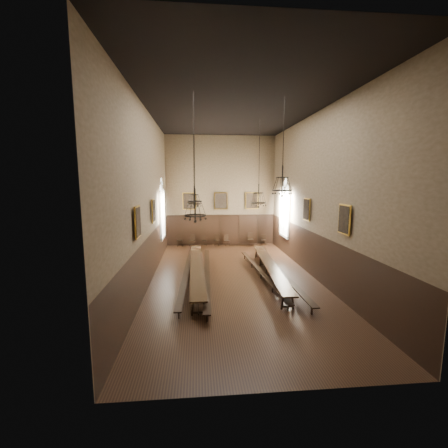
{
  "coord_description": "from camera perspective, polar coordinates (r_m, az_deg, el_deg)",
  "views": [
    {
      "loc": [
        -1.95,
        -15.8,
        5.36
      ],
      "look_at": [
        -0.4,
        1.5,
        2.84
      ],
      "focal_mm": 24.0,
      "sensor_mm": 36.0,
      "label": 1
    }
  ],
  "objects": [
    {
      "name": "floor",
      "position": [
        16.8,
        1.85,
        -10.38
      ],
      "size": [
        9.0,
        18.0,
        0.02
      ],
      "primitive_type": "cube",
      "color": "black",
      "rests_on": "ground"
    },
    {
      "name": "ceiling",
      "position": [
        16.34,
        2.0,
        21.17
      ],
      "size": [
        9.0,
        18.0,
        0.02
      ],
      "primitive_type": "cube",
      "color": "black",
      "rests_on": "ground"
    },
    {
      "name": "wall_back",
      "position": [
        24.9,
        -0.63,
        6.28
      ],
      "size": [
        9.0,
        0.02,
        9.0
      ],
      "primitive_type": "cube",
      "color": "#776149",
      "rests_on": "ground"
    },
    {
      "name": "wall_front",
      "position": [
        7.12,
        10.84,
        1.18
      ],
      "size": [
        9.0,
        0.02,
        9.0
      ],
      "primitive_type": "cube",
      "color": "#776149",
      "rests_on": "ground"
    },
    {
      "name": "wall_left",
      "position": [
        16.03,
        -14.35,
        4.93
      ],
      "size": [
        0.02,
        18.0,
        9.0
      ],
      "primitive_type": "cube",
      "color": "#776149",
      "rests_on": "ground"
    },
    {
      "name": "wall_right",
      "position": [
        17.09,
        17.16,
        5.01
      ],
      "size": [
        0.02,
        18.0,
        9.0
      ],
      "primitive_type": "cube",
      "color": "#776149",
      "rests_on": "ground"
    },
    {
      "name": "wainscot_panelling",
      "position": [
        16.44,
        1.87,
        -6.22
      ],
      "size": [
        9.0,
        18.0,
        2.5
      ],
      "primitive_type": null,
      "color": "black",
      "rests_on": "floor"
    },
    {
      "name": "table_left",
      "position": [
        16.69,
        -5.18,
        -9.09
      ],
      "size": [
        0.83,
        10.06,
        0.78
      ],
      "rotation": [
        0.0,
        0.0,
        0.01
      ],
      "color": "black",
      "rests_on": "floor"
    },
    {
      "name": "table_right",
      "position": [
        17.15,
        8.73,
        -8.75
      ],
      "size": [
        1.3,
        9.51,
        0.74
      ],
      "rotation": [
        0.0,
        0.0,
        -0.07
      ],
      "color": "black",
      "rests_on": "floor"
    },
    {
      "name": "bench_left_outer",
      "position": [
        16.68,
        -7.14,
        -9.49
      ],
      "size": [
        0.63,
        10.22,
        0.46
      ],
      "rotation": [
        0.0,
        0.0,
        -0.03
      ],
      "color": "black",
      "rests_on": "floor"
    },
    {
      "name": "bench_left_inner",
      "position": [
        16.44,
        -3.29,
        -9.68
      ],
      "size": [
        0.65,
        10.43,
        0.47
      ],
      "rotation": [
        0.0,
        0.0,
        -0.03
      ],
      "color": "black",
      "rests_on": "floor"
    },
    {
      "name": "bench_right_inner",
      "position": [
        16.86,
        7.05,
        -9.4
      ],
      "size": [
        0.8,
        9.17,
        0.41
      ],
      "rotation": [
        0.0,
        0.0,
        0.06
      ],
      "color": "black",
      "rests_on": "floor"
    },
    {
      "name": "bench_right_outer",
      "position": [
        17.29,
        10.21,
        -8.88
      ],
      "size": [
        0.48,
        10.56,
        0.48
      ],
      "rotation": [
        0.0,
        0.0,
        0.02
      ],
      "color": "black",
      "rests_on": "floor"
    },
    {
      "name": "chair_0",
      "position": [
        24.89,
        -8.41,
        -3.55
      ],
      "size": [
        0.49,
        0.49,
        1.01
      ],
      "rotation": [
        0.0,
        0.0,
        0.11
      ],
      "color": "black",
      "rests_on": "floor"
    },
    {
      "name": "chair_1",
      "position": [
        24.87,
        -6.09,
        -3.56
      ],
      "size": [
        0.53,
        0.53,
        0.95
      ],
      "rotation": [
        0.0,
        0.0,
        -0.3
      ],
      "color": "black",
      "rests_on": "floor"
    },
    {
      "name": "chair_2",
      "position": [
        24.91,
        -3.78,
        -3.57
      ],
      "size": [
        0.39,
        0.39,
        0.86
      ],
      "rotation": [
        0.0,
        0.0,
        -0.04
      ],
      "color": "black",
      "rests_on": "floor"
    },
    {
      "name": "chair_3",
      "position": [
        24.89,
        -1.44,
        -3.5
      ],
      "size": [
        0.49,
        0.49,
        0.96
      ],
      "rotation": [
        0.0,
        0.0,
        -0.18
      ],
      "color": "black",
      "rests_on": "floor"
    },
    {
      "name": "chair_4",
      "position": [
        24.98,
        0.53,
        -3.5
      ],
      "size": [
        0.48,
        0.48,
        0.88
      ],
      "rotation": [
        0.0,
        0.0,
        0.28
      ],
      "color": "black",
      "rests_on": "floor"
    },
    {
      "name": "chair_6",
      "position": [
        25.32,
        5.08,
        -3.3
      ],
      "size": [
        0.49,
        0.49,
        1.0
      ],
      "rotation": [
        0.0,
        0.0,
        0.11
      ],
      "color": "black",
      "rests_on": "floor"
    },
    {
      "name": "chair_7",
      "position": [
        25.45,
        7.57,
        -3.37
      ],
      "size": [
        0.39,
        0.39,
        0.87
      ],
      "rotation": [
        0.0,
        0.0,
        -0.03
      ],
      "color": "black",
      "rests_on": "floor"
    },
    {
      "name": "chandelier_back_left",
      "position": [
        18.68,
        -5.7,
        4.86
      ],
      "size": [
        0.88,
        0.88,
        5.23
      ],
      "color": "black",
      "rests_on": "ceiling"
    },
    {
      "name": "chandelier_back_right",
      "position": [
        18.67,
        6.61,
        4.97
      ],
      "size": [
        0.95,
        0.95,
        5.17
      ],
      "color": "black",
      "rests_on": "ceiling"
    },
    {
      "name": "chandelier_front_left",
      "position": [
        13.01,
        -5.53,
        3.04
      ],
      "size": [
        0.95,
        0.95,
        5.3
      ],
      "color": "black",
      "rests_on": "ceiling"
    },
    {
      "name": "chandelier_front_right",
      "position": [
        13.96,
        11.03,
        7.41
      ],
      "size": [
        0.91,
        0.91,
        4.24
      ],
      "color": "black",
      "rests_on": "ceiling"
    },
    {
      "name": "portrait_back_0",
      "position": [
        24.75,
        -6.63,
        4.36
      ],
      "size": [
        1.1,
        0.12,
        1.4
      ],
      "color": "gold",
      "rests_on": "wall_back"
    },
    {
      "name": "portrait_back_1",
      "position": [
        24.81,
        -0.6,
        4.43
      ],
      "size": [
        1.1,
        0.12,
        1.4
      ],
      "color": "gold",
      "rests_on": "wall_back"
    },
    {
      "name": "portrait_back_2",
      "position": [
        25.15,
        5.33,
        4.44
      ],
      "size": [
        1.1,
        0.12,
        1.4
      ],
      "color": "gold",
      "rests_on": "wall_back"
    },
    {
      "name": "portrait_left_0",
      "position": [
        17.06,
        -13.3,
        2.46
      ],
      "size": [
        0.12,
        1.0,
        1.3
      ],
      "color": "gold",
      "rests_on": "wall_left"
    },
    {
      "name": "portrait_left_1",
      "position": [
        12.65,
        -16.14,
        0.4
      ],
      "size": [
        0.12,
        1.0,
        1.3
      ],
      "color": "gold",
      "rests_on": "wall_left"
    },
    {
      "name": "portrait_right_0",
      "position": [
        18.03,
        15.47,
        2.68
      ],
      "size": [
        0.12,
        1.0,
        1.3
      ],
      "color": "gold",
      "rests_on": "wall_right"
    },
    {
      "name": "portrait_right_1",
      "position": [
        13.94,
        21.95,
        0.82
      ],
      "size": [
        0.12,
        1.0,
        1.3
      ],
      "color": "gold",
      "rests_on": "wall_right"
    },
    {
      "name": "window_right",
      "position": [
        22.32,
        11.52,
        3.06
      ],
      "size": [
        0.2,
        2.2,
        4.6
      ],
      "primitive_type": null,
      "color": "white",
      "rests_on": "wall_right"
    },
    {
      "name": "window_left",
      "position": [
        21.53,
        -11.73,
        2.87
      ],
      "size": [
        0.2,
        2.2,
        4.6
      ],
      "primitive_type": null,
      "color": "white",
      "rests_on": "wall_left"
    }
  ]
}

